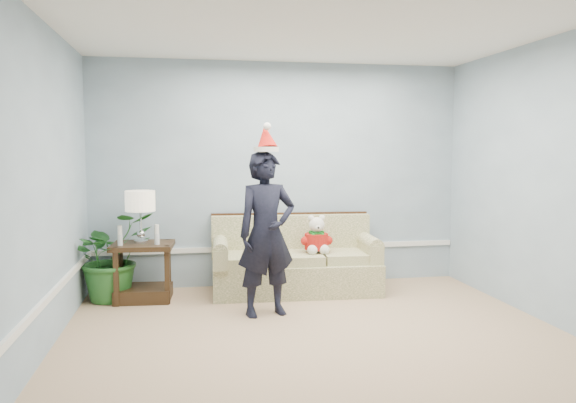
# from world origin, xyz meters

# --- Properties ---
(room_shell) EXTENTS (4.54, 5.04, 2.74)m
(room_shell) POSITION_xyz_m (0.00, 0.00, 1.35)
(room_shell) COLOR tan
(room_shell) RESTS_ON ground
(wainscot_trim) EXTENTS (4.49, 4.99, 0.06)m
(wainscot_trim) POSITION_xyz_m (-1.18, 1.18, 0.45)
(wainscot_trim) COLOR white
(wainscot_trim) RESTS_ON room_shell
(sofa) EXTENTS (1.94, 0.92, 0.89)m
(sofa) POSITION_xyz_m (0.11, 2.10, 0.32)
(sofa) COLOR #51602D
(sofa) RESTS_ON room_shell
(side_table) EXTENTS (0.69, 0.59, 0.63)m
(side_table) POSITION_xyz_m (-1.60, 2.00, 0.25)
(side_table) COLOR #362213
(side_table) RESTS_ON room_shell
(table_lamp) EXTENTS (0.32, 0.32, 0.57)m
(table_lamp) POSITION_xyz_m (-1.62, 2.02, 1.07)
(table_lamp) COLOR silver
(table_lamp) RESTS_ON side_table
(candle_pair) EXTENTS (0.44, 0.05, 0.22)m
(candle_pair) POSITION_xyz_m (-1.63, 1.90, 0.73)
(candle_pair) COLOR silver
(candle_pair) RESTS_ON side_table
(houseplant) EXTENTS (1.16, 1.13, 0.98)m
(houseplant) POSITION_xyz_m (-1.94, 2.07, 0.49)
(houseplant) COLOR #235F24
(houseplant) RESTS_ON room_shell
(man) EXTENTS (0.67, 0.51, 1.64)m
(man) POSITION_xyz_m (-0.34, 1.22, 0.82)
(man) COLOR black
(man) RESTS_ON room_shell
(santa_hat) EXTENTS (0.31, 0.33, 0.29)m
(santa_hat) POSITION_xyz_m (-0.34, 1.23, 1.75)
(santa_hat) COLOR silver
(santa_hat) RESTS_ON man
(teddy_bear) EXTENTS (0.28, 0.32, 0.44)m
(teddy_bear) POSITION_xyz_m (0.34, 1.98, 0.63)
(teddy_bear) COLOR silver
(teddy_bear) RESTS_ON sofa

